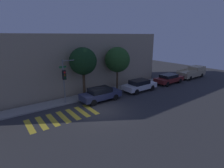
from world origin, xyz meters
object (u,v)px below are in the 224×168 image
Objects in this scene: sedan_far_end at (169,78)px; pickup_truck at (192,72)px; sedan_near_corner at (101,94)px; sedan_middle at (140,85)px; tree_near_corner at (83,61)px; traffic_light_pole at (68,73)px; tree_midblock at (117,60)px.

pickup_truck is at bearing -0.00° from sedan_far_end.
sedan_near_corner is 0.99× the size of sedan_middle.
tree_near_corner reaches higher than pickup_truck.
sedan_middle is 12.03m from pickup_truck.
sedan_far_end is at bearing -4.97° from traffic_light_pole.
sedan_middle is at bearing 180.00° from sedan_far_end.
traffic_light_pole is at bearing 175.03° from sedan_far_end.
traffic_light_pole is at bearing 171.70° from sedan_middle.
sedan_near_corner reaches higher than sedan_middle.
sedan_far_end is at bearing 180.00° from pickup_truck.
tree_near_corner is (2.04, 0.67, 0.89)m from traffic_light_pole.
tree_midblock reaches higher than sedan_near_corner.
sedan_near_corner is 0.93× the size of sedan_far_end.
sedan_far_end is at bearing -0.00° from sedan_near_corner.
tree_midblock reaches higher than sedan_middle.
traffic_light_pole is 6.72m from tree_midblock.
traffic_light_pole reaches higher than sedan_middle.
traffic_light_pole reaches higher than sedan_far_end.
sedan_middle reaches higher than sedan_far_end.
sedan_near_corner is 0.81× the size of tree_midblock.
sedan_middle is (8.67, -1.27, -2.40)m from traffic_light_pole.
tree_near_corner is (-12.51, 1.94, 3.31)m from sedan_far_end.
tree_midblock is at bearing 136.25° from sedan_middle.
sedan_middle is (5.75, 0.00, -0.01)m from sedan_near_corner.
sedan_near_corner is 11.63m from sedan_far_end.
sedan_far_end is (14.55, -1.27, -2.43)m from traffic_light_pole.
sedan_far_end is (11.63, -0.00, -0.03)m from sedan_near_corner.
sedan_near_corner is 17.78m from pickup_truck.
traffic_light_pole is 1.03× the size of sedan_middle.
sedan_far_end is 0.85× the size of tree_near_corner.
tree_near_corner reaches higher than tree_midblock.
tree_near_corner is at bearing 163.72° from sedan_middle.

